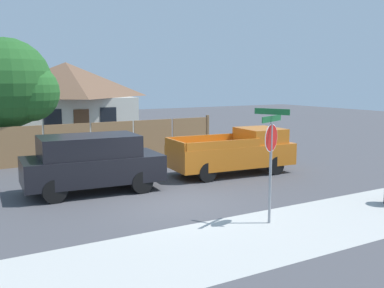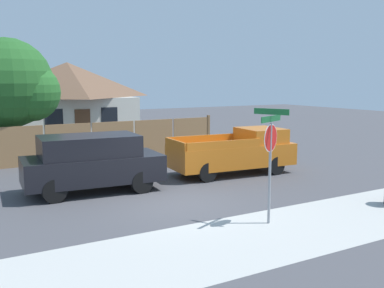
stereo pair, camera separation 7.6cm
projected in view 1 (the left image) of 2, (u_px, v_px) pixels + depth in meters
ground_plane at (174, 203)px, 13.52m from camera, size 80.00×80.00×0.00m
sidewalk_strip at (246, 239)px, 10.45m from camera, size 36.00×3.20×0.01m
wooden_fence at (91, 142)px, 20.46m from camera, size 12.72×0.12×1.84m
house at (67, 99)px, 28.20m from camera, size 7.78×6.38×4.76m
oak_tree at (11, 85)px, 19.73m from camera, size 4.19×3.99×5.52m
red_suv at (92, 162)px, 14.74m from camera, size 4.62×2.35×1.89m
orange_pickup at (235, 152)px, 17.65m from camera, size 5.02×2.31×1.76m
stop_sign at (271, 146)px, 11.35m from camera, size 0.98×0.88×2.97m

